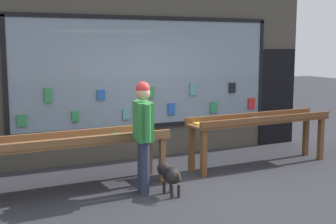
# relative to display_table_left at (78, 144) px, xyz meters

# --- Properties ---
(ground_plane) EXTENTS (40.00, 40.00, 0.00)m
(ground_plane) POSITION_rel_display_table_left_xyz_m (1.69, -0.84, -0.70)
(ground_plane) COLOR #2D2D33
(shopfront_facade) EXTENTS (7.36, 0.29, 3.52)m
(shopfront_facade) POSITION_rel_display_table_left_xyz_m (1.74, 1.55, 1.05)
(shopfront_facade) COLOR #4C473D
(shopfront_facade) RESTS_ON ground_plane
(display_table_left) EXTENTS (2.85, 0.76, 0.86)m
(display_table_left) POSITION_rel_display_table_left_xyz_m (0.00, 0.00, 0.00)
(display_table_left) COLOR brown
(display_table_left) RESTS_ON ground_plane
(display_table_right) EXTENTS (2.85, 0.65, 0.94)m
(display_table_right) POSITION_rel_display_table_left_xyz_m (3.38, 0.01, 0.06)
(display_table_right) COLOR brown
(display_table_right) RESTS_ON ground_plane
(person_browsing) EXTENTS (0.29, 0.65, 1.67)m
(person_browsing) POSITION_rel_display_table_left_xyz_m (0.82, -0.62, 0.28)
(person_browsing) COLOR #2D334C
(person_browsing) RESTS_ON ground_plane
(small_dog) EXTENTS (0.25, 0.64, 0.45)m
(small_dog) POSITION_rel_display_table_left_xyz_m (1.15, -0.86, -0.39)
(small_dog) COLOR black
(small_dog) RESTS_ON ground_plane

